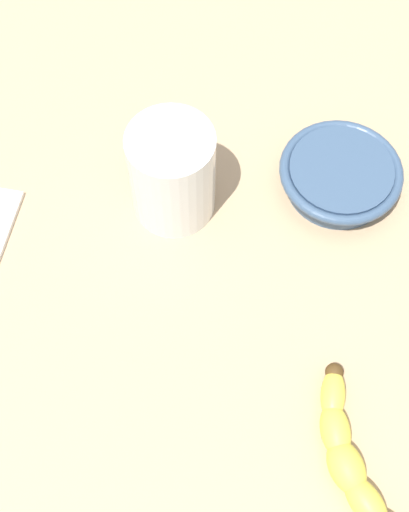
{
  "coord_description": "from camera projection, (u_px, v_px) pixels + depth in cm",
  "views": [
    {
      "loc": [
        23.98,
        4.37,
        69.93
      ],
      "look_at": [
        -8.69,
        4.65,
        5.0
      ],
      "focal_mm": 47.08,
      "sensor_mm": 36.0,
      "label": 1
    }
  ],
  "objects": [
    {
      "name": "smoothie_glass",
      "position": [
        173.0,
        175.0,
        0.73
      ],
      "size": [
        9.37,
        9.37,
        12.28
      ],
      "color": "silver",
      "rests_on": "wooden_tabletop"
    },
    {
      "name": "ceramic_bowl",
      "position": [
        340.0,
        175.0,
        0.77
      ],
      "size": [
        14.17,
        14.17,
        3.73
      ],
      "color": "#3D5675",
      "rests_on": "wooden_tabletop"
    },
    {
      "name": "banana",
      "position": [
        354.0,
        464.0,
        0.63
      ],
      "size": [
        18.65,
        8.8,
        3.38
      ],
      "rotation": [
        0.0,
        0.0,
        0.32
      ],
      "color": "#F3E14A",
      "rests_on": "wooden_tabletop"
    },
    {
      "name": "wooden_tabletop",
      "position": [
        162.0,
        343.0,
        0.72
      ],
      "size": [
        120.0,
        120.0,
        3.0
      ],
      "primitive_type": "cube",
      "color": "tan",
      "rests_on": "ground"
    }
  ]
}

